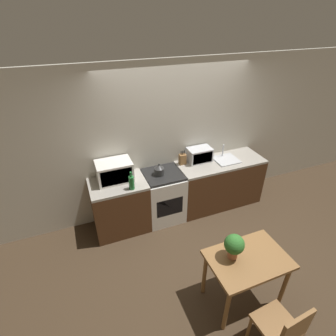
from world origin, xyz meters
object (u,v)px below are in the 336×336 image
object	(u,v)px
stove_range	(163,196)
dining_table	(247,264)
dining_chair	(282,328)
kettle	(159,170)
microwave	(114,171)
bottle	(132,182)
toaster_oven	(199,155)

from	to	relation	value
stove_range	dining_table	xyz separation A→B (m)	(0.36, -1.82, 0.19)
stove_range	dining_chair	world-z (taller)	stove_range
kettle	microwave	xyz separation A→B (m)	(-0.69, 0.10, 0.07)
dining_table	bottle	bearing A→B (deg)	120.36
microwave	dining_chair	size ratio (longest dim) A/B	0.66
toaster_oven	dining_table	world-z (taller)	toaster_oven
kettle	bottle	xyz separation A→B (m)	(-0.51, -0.22, 0.03)
bottle	dining_chair	distance (m)	2.50
dining_table	dining_chair	bearing A→B (deg)	-92.16
stove_range	dining_chair	size ratio (longest dim) A/B	1.10
toaster_oven	microwave	bearing A→B (deg)	-177.98
stove_range	microwave	distance (m)	0.98
dining_table	kettle	bearing A→B (deg)	103.21
toaster_oven	dining_chair	world-z (taller)	toaster_oven
microwave	stove_range	bearing A→B (deg)	-7.67
dining_chair	dining_table	bearing A→B (deg)	83.95
stove_range	microwave	xyz separation A→B (m)	(-0.76, 0.10, 0.61)
dining_chair	kettle	bearing A→B (deg)	95.32
bottle	toaster_oven	world-z (taller)	bottle
stove_range	bottle	distance (m)	0.84
bottle	toaster_oven	xyz separation A→B (m)	(1.31, 0.38, 0.01)
bottle	dining_table	distance (m)	1.89
stove_range	bottle	world-z (taller)	bottle
bottle	dining_table	size ratio (longest dim) A/B	0.32
kettle	bottle	world-z (taller)	bottle
microwave	dining_table	size ratio (longest dim) A/B	0.58
microwave	bottle	distance (m)	0.38
stove_range	dining_chair	distance (m)	2.50
stove_range	dining_chair	bearing A→B (deg)	-82.32
toaster_oven	dining_chair	bearing A→B (deg)	-98.65
microwave	kettle	bearing A→B (deg)	-8.65
dining_table	dining_chair	world-z (taller)	dining_chair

